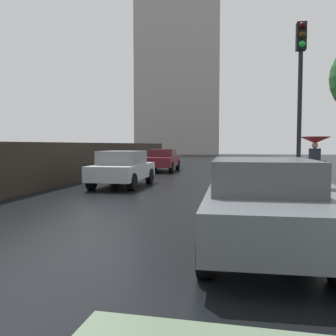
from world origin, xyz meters
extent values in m
plane|color=black|center=(0.00, 0.00, 0.00)|extent=(120.00, 120.00, 0.00)
cube|color=#B2B5BA|center=(-1.78, 10.03, 0.59)|extent=(1.71, 3.89, 0.56)
cube|color=gray|center=(-1.78, 9.98, 1.13)|extent=(1.49, 2.01, 0.52)
cylinder|color=black|center=(-1.03, 8.74, 0.32)|extent=(0.23, 0.63, 0.63)
cylinder|color=black|center=(-2.56, 8.76, 0.32)|extent=(0.23, 0.63, 0.63)
cylinder|color=black|center=(-1.00, 11.30, 0.32)|extent=(0.23, 0.63, 0.63)
cylinder|color=black|center=(-2.53, 11.32, 0.32)|extent=(0.23, 0.63, 0.63)
cube|color=slate|center=(2.97, 2.15, 0.63)|extent=(1.76, 4.43, 0.59)
cube|color=#494D50|center=(2.97, 2.06, 1.17)|extent=(1.52, 2.09, 0.49)
cylinder|color=black|center=(2.17, 3.59, 0.33)|extent=(0.23, 0.67, 0.67)
cylinder|color=black|center=(3.72, 3.62, 0.33)|extent=(0.23, 0.67, 0.67)
cylinder|color=black|center=(2.22, 0.69, 0.33)|extent=(0.23, 0.67, 0.67)
cube|color=maroon|center=(-1.85, 18.40, 0.61)|extent=(1.71, 4.22, 0.57)
cube|color=#461C22|center=(-1.85, 18.48, 1.13)|extent=(1.47, 2.07, 0.46)
cylinder|color=black|center=(-1.07, 17.03, 0.32)|extent=(0.23, 0.65, 0.65)
cylinder|color=black|center=(-2.56, 17.00, 0.32)|extent=(0.23, 0.65, 0.65)
cylinder|color=black|center=(-1.13, 19.79, 0.32)|extent=(0.23, 0.65, 0.65)
cylinder|color=black|center=(-2.62, 19.76, 0.32)|extent=(0.23, 0.65, 0.65)
cylinder|color=black|center=(5.15, 9.69, 0.52)|extent=(0.14, 0.14, 0.77)
cylinder|color=black|center=(5.33, 9.69, 0.52)|extent=(0.14, 0.14, 0.77)
cylinder|color=#232833|center=(5.24, 9.69, 1.20)|extent=(0.40, 0.40, 0.59)
sphere|color=tan|center=(5.24, 9.69, 1.60)|extent=(0.21, 0.21, 0.21)
cube|color=#3F2314|center=(5.52, 9.69, 0.96)|extent=(0.20, 0.10, 0.24)
cylinder|color=#4C4C51|center=(5.24, 9.69, 1.52)|extent=(0.02, 0.02, 0.76)
cone|color=maroon|center=(5.24, 9.69, 1.79)|extent=(1.03, 1.03, 0.23)
cylinder|color=black|center=(4.28, 7.02, 2.18)|extent=(0.12, 0.12, 4.08)
cube|color=black|center=(4.28, 7.02, 4.59)|extent=(0.26, 0.26, 0.75)
sphere|color=#360503|center=(4.28, 6.84, 4.84)|extent=(0.17, 0.17, 0.17)
sphere|color=#392405|center=(4.28, 6.84, 4.59)|extent=(0.17, 0.17, 0.17)
sphere|color=green|center=(4.28, 6.84, 4.34)|extent=(0.17, 0.17, 0.17)
cube|color=#9E9993|center=(-7.67, 59.87, 15.14)|extent=(15.12, 12.68, 30.28)
camera|label=1|loc=(2.56, -3.83, 1.64)|focal=39.68mm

